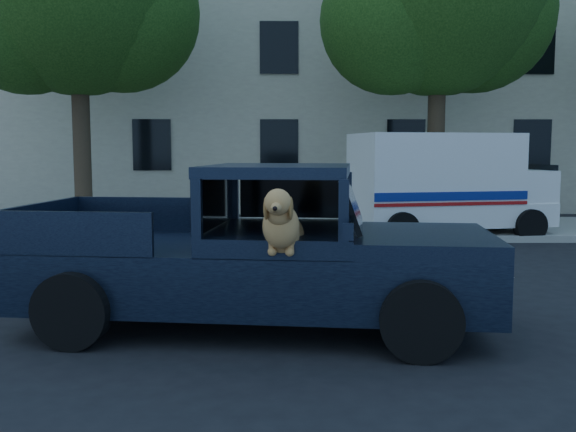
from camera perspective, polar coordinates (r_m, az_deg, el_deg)
ground at (r=7.18m, az=-9.03°, el=-10.88°), size 120.00×120.00×0.00m
far_sidewalk at (r=16.16m, az=-4.34°, el=-1.14°), size 60.00×4.00×0.15m
lane_stripes at (r=10.46m, az=4.68°, el=-5.45°), size 21.60×0.14×0.01m
street_tree_left at (r=17.55m, az=-18.11°, el=17.66°), size 6.00×5.20×8.60m
street_tree_mid at (r=17.29m, az=13.37°, el=17.97°), size 6.00×5.20×8.60m
building_main at (r=23.51m, az=4.20°, el=11.89°), size 26.00×6.00×9.00m
pickup_truck at (r=7.47m, az=-3.41°, el=-5.09°), size 5.50×3.02×1.89m
mail_truck at (r=15.38m, az=13.80°, el=2.03°), size 4.73×2.98×2.42m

